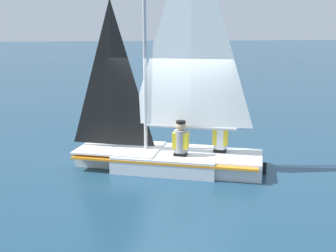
# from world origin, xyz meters

# --- Properties ---
(ground_plane) EXTENTS (260.00, 260.00, 0.00)m
(ground_plane) POSITION_xyz_m (0.00, 0.00, 0.00)
(ground_plane) COLOR navy
(sailboat_main) EXTENTS (4.37, 3.23, 5.63)m
(sailboat_main) POSITION_xyz_m (-0.02, 0.01, 0.80)
(sailboat_main) COLOR silver
(sailboat_main) RESTS_ON ground_plane
(sailor_helm) EXTENTS (0.42, 0.40, 1.16)m
(sailor_helm) POSITION_xyz_m (-0.20, 0.36, 0.63)
(sailor_helm) COLOR black
(sailor_helm) RESTS_ON ground_plane
(sailor_crew) EXTENTS (0.42, 0.40, 1.16)m
(sailor_crew) POSITION_xyz_m (-1.16, 0.30, 0.62)
(sailor_crew) COLOR black
(sailor_crew) RESTS_ON ground_plane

